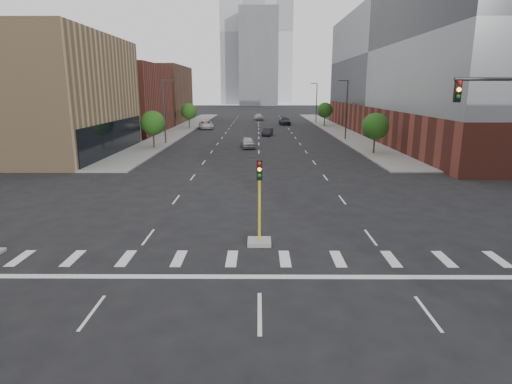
{
  "coord_description": "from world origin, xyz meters",
  "views": [
    {
      "loc": [
        -0.05,
        -11.81,
        7.79
      ],
      "look_at": [
        -0.18,
        10.03,
        2.5
      ],
      "focal_mm": 30.0,
      "sensor_mm": 36.0,
      "label": 1
    }
  ],
  "objects_px": {
    "car_mid_right": "(268,132)",
    "median_traffic_signal": "(259,226)",
    "car_distant": "(259,117)",
    "car_far_left": "(206,125)",
    "car_near_left": "(248,142)",
    "car_deep_right": "(285,121)"
  },
  "relations": [
    {
      "from": "median_traffic_signal",
      "to": "car_near_left",
      "type": "height_order",
      "value": "median_traffic_signal"
    },
    {
      "from": "car_near_left",
      "to": "car_far_left",
      "type": "xyz_separation_m",
      "value": [
        -9.0,
        28.21,
        0.07
      ]
    },
    {
      "from": "median_traffic_signal",
      "to": "car_far_left",
      "type": "relative_size",
      "value": 0.76
    },
    {
      "from": "median_traffic_signal",
      "to": "car_near_left",
      "type": "xyz_separation_m",
      "value": [
        -1.5,
        36.8,
        -0.24
      ]
    },
    {
      "from": "car_near_left",
      "to": "car_far_left",
      "type": "relative_size",
      "value": 0.74
    },
    {
      "from": "median_traffic_signal",
      "to": "car_deep_right",
      "type": "xyz_separation_m",
      "value": [
        5.79,
        74.93,
        -0.16
      ]
    },
    {
      "from": "car_distant",
      "to": "median_traffic_signal",
      "type": "bearing_deg",
      "value": -97.14
    },
    {
      "from": "car_far_left",
      "to": "car_near_left",
      "type": "bearing_deg",
      "value": -81.74
    },
    {
      "from": "median_traffic_signal",
      "to": "car_distant",
      "type": "bearing_deg",
      "value": 90.01
    },
    {
      "from": "car_mid_right",
      "to": "car_far_left",
      "type": "distance_m",
      "value": 17.57
    },
    {
      "from": "median_traffic_signal",
      "to": "car_distant",
      "type": "height_order",
      "value": "median_traffic_signal"
    },
    {
      "from": "car_mid_right",
      "to": "car_deep_right",
      "type": "height_order",
      "value": "car_deep_right"
    },
    {
      "from": "median_traffic_signal",
      "to": "car_far_left",
      "type": "bearing_deg",
      "value": 99.17
    },
    {
      "from": "car_near_left",
      "to": "car_far_left",
      "type": "bearing_deg",
      "value": 101.41
    },
    {
      "from": "median_traffic_signal",
      "to": "car_deep_right",
      "type": "height_order",
      "value": "median_traffic_signal"
    },
    {
      "from": "car_near_left",
      "to": "car_mid_right",
      "type": "bearing_deg",
      "value": 72.68
    },
    {
      "from": "car_mid_right",
      "to": "car_far_left",
      "type": "bearing_deg",
      "value": 142.82
    },
    {
      "from": "car_near_left",
      "to": "car_deep_right",
      "type": "bearing_deg",
      "value": 72.9
    },
    {
      "from": "car_mid_right",
      "to": "median_traffic_signal",
      "type": "bearing_deg",
      "value": -81.89
    },
    {
      "from": "median_traffic_signal",
      "to": "car_mid_right",
      "type": "distance_m",
      "value": 52.2
    },
    {
      "from": "car_mid_right",
      "to": "car_deep_right",
      "type": "relative_size",
      "value": 0.72
    },
    {
      "from": "car_far_left",
      "to": "car_distant",
      "type": "distance_m",
      "value": 26.67
    }
  ]
}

